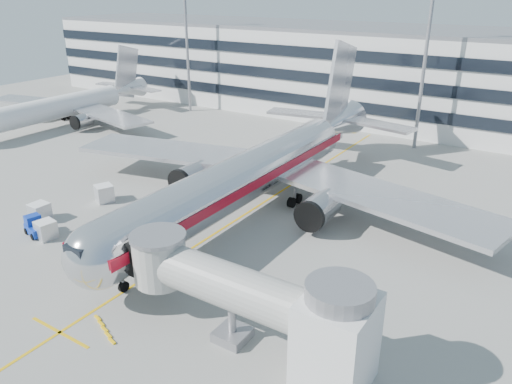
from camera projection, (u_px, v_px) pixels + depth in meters
The scene contains 15 objects.
ground at pixel (190, 250), 45.55m from camera, with size 180.00×180.00×0.00m, color gray.
lead_in_line at pixel (250, 211), 53.29m from camera, with size 0.25×70.00×0.01m, color #DAA50B.
stop_bar at pixel (60, 332), 34.70m from camera, with size 6.00×0.25×0.01m, color #DAA50B.
main_jet at pixel (259, 169), 53.00m from camera, with size 50.95×48.70×16.06m.
jet_bridge at pixel (253, 299), 31.75m from camera, with size 17.80×4.50×7.00m.
terminal at pixel (401, 75), 87.43m from camera, with size 150.00×24.25×15.60m.
light_mast_west at pixel (186, 30), 89.93m from camera, with size 2.40×1.20×25.45m.
light_mast_centre at pixel (427, 44), 68.34m from camera, with size 2.40×1.20×25.45m.
second_jet at pixel (64, 106), 85.48m from camera, with size 38.21×36.52×12.04m.
belt_loader at pixel (147, 232), 47.44m from camera, with size 4.38×2.59×2.05m.
baggage_tug at pixel (35, 226), 48.08m from camera, with size 2.77×2.09×1.88m.
cargo_container_left at pixel (40, 212), 50.91m from camera, with size 1.77×1.77×1.84m.
cargo_container_right at pixel (104, 193), 55.39m from camera, with size 2.34×2.34×1.89m.
cargo_container_front at pixel (46, 230), 47.30m from camera, with size 1.89×1.89×1.75m.
ramp_worker at pixel (81, 242), 45.07m from camera, with size 0.62×0.41×1.71m, color #ACDE17.
Camera 1 is at (26.86, -30.28, 22.39)m, focal length 35.00 mm.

